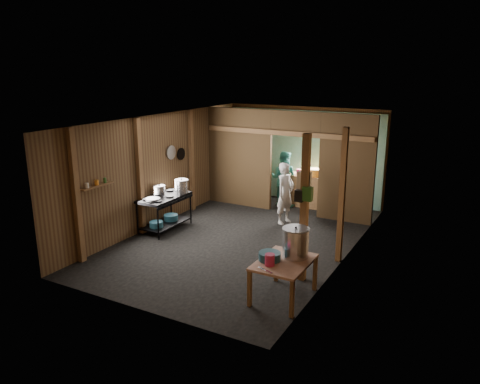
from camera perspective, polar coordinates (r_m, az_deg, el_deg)
The scene contains 42 objects.
floor at distance 10.25m, azimuth 0.54°, elevation -5.68°, with size 4.50×7.00×0.00m, color black.
ceiling at distance 9.63m, azimuth 0.58°, elevation 8.92°, with size 4.50×7.00×0.00m, color #4E4A47.
wall_back at distance 12.98m, azimuth 7.87°, elevation 4.65°, with size 4.50×0.00×2.60m, color brown.
wall_front at distance 7.09m, azimuth -12.91°, elevation -4.64°, with size 4.50×0.00×2.60m, color brown.
wall_left at distance 11.07m, azimuth -9.79°, elevation 2.72°, with size 0.00×7.00×2.60m, color brown.
wall_right at distance 9.06m, azimuth 13.22°, elevation -0.29°, with size 0.00×7.00×2.60m, color brown.
partition_left at distance 12.36m, azimuth -0.07°, elevation 4.26°, with size 1.85×0.10×2.60m, color brown.
partition_right at distance 11.29m, azimuth 12.97°, elevation 2.80°, with size 1.35×0.10×2.60m, color brown.
partition_header at distance 11.54m, azimuth 6.88°, elevation 8.38°, with size 1.30×0.10×0.60m, color brown.
turquoise_panel at distance 12.94m, azimuth 7.76°, elevation 4.39°, with size 4.40×0.06×2.50m, color #7BAFAD.
back_counter at distance 12.57m, azimuth 8.10°, elevation 0.20°, with size 1.20×0.50×0.85m, color olive.
wall_clock at distance 12.71m, azimuth 8.86°, elevation 7.12°, with size 0.20×0.20×0.03m, color silver.
post_left_a at distance 9.19m, azimuth -19.48°, elevation -0.55°, with size 0.10×0.12×2.60m, color olive.
post_left_b at distance 10.42m, azimuth -12.20°, elevation 1.81°, with size 0.10×0.12×2.60m, color olive.
post_left_c at distance 11.97m, azimuth -5.98°, elevation 3.81°, with size 0.10×0.12×2.60m, color olive.
post_right at distance 8.89m, azimuth 12.44°, elevation -0.54°, with size 0.10×0.12×2.60m, color olive.
post_free at distance 7.98m, azimuth 7.91°, elevation -2.13°, with size 0.12×0.12×2.60m, color olive.
cross_beam at distance 11.62m, azimuth 5.60°, elevation 7.23°, with size 4.40×0.12×0.12m, color olive.
pan_lid_big at distance 11.28m, azimuth -8.46°, elevation 4.83°, with size 0.34×0.34×0.03m, color gray.
pan_lid_small at distance 11.62m, azimuth -7.25°, elevation 4.67°, with size 0.30×0.30×0.03m, color black.
wall_shelf at distance 9.47m, azimuth -17.19°, elevation 0.73°, with size 0.14×0.80×0.03m, color olive.
jar_white at distance 9.28m, azimuth -18.31°, elevation 0.77°, with size 0.07×0.07×0.10m, color silver.
jar_yellow at distance 9.45m, azimuth -17.22°, elevation 1.11°, with size 0.08×0.08×0.10m, color orange.
jar_green at distance 9.60m, azimuth -16.29°, elevation 1.40°, with size 0.06×0.06×0.10m, color #24581E.
bag_white at distance 7.94m, azimuth 7.91°, elevation 1.38°, with size 0.22×0.15×0.32m, color silver.
bag_green at distance 7.82m, azimuth 8.31°, elevation -0.22°, with size 0.16×0.12×0.24m, color #24581E.
bag_black at distance 7.86m, azimuth 7.29°, elevation -0.48°, with size 0.14×0.10×0.20m, color black.
gas_range at distance 10.80m, azimuth -9.22°, elevation -2.53°, with size 0.69×1.35×0.80m, color black, non-canonical shape.
prep_table at distance 7.67m, azimuth 5.37°, elevation -10.66°, with size 0.79×1.09×0.65m, color tan, non-canonical shape.
stove_pot_large at distance 10.90m, azimuth -7.19°, elevation 0.68°, with size 0.33×0.33×0.33m, color silver, non-canonical shape.
stove_pot_med at distance 10.80m, azimuth -9.89°, elevation 0.19°, with size 0.28×0.28×0.24m, color silver, non-canonical shape.
frying_pan at distance 10.38m, azimuth -10.67°, elevation -0.89°, with size 0.32×0.54×0.07m, color gray, non-canonical shape.
blue_tub_front at distance 10.62m, azimuth -10.25°, elevation -3.92°, with size 0.31×0.31×0.13m, color #1B4454.
blue_tub_back at distance 11.02m, azimuth -8.49°, elevation -3.11°, with size 0.33×0.33×0.13m, color #1B4454.
stock_pot at distance 7.63m, azimuth 6.84°, elevation -6.26°, with size 0.45×0.45×0.52m, color silver, non-canonical shape.
wash_basin at distance 7.53m, azimuth 3.67°, elevation -7.89°, with size 0.36×0.36×0.13m, color #1B4454.
pink_bucket at distance 7.33m, azimuth 3.68°, elevation -8.31°, with size 0.16×0.16×0.19m, color #B9234F.
knife at distance 7.19m, azimuth 3.13°, elevation -9.57°, with size 0.30×0.04×0.01m, color silver.
yellow_tub at distance 12.37m, azimuth 9.25°, elevation 2.39°, with size 0.35×0.35×0.20m, color orange.
red_cup at distance 12.53m, azimuth 7.21°, elevation 2.51°, with size 0.12×0.12×0.14m, color #BE002A.
cook at distance 11.05m, azimuth 5.59°, elevation -0.16°, with size 0.54×0.35×1.47m, color silver.
worker_back at distance 12.46m, azimuth 5.37°, elevation 1.65°, with size 0.72×0.56×1.48m, color teal.
Camera 1 is at (4.50, -8.45, 3.68)m, focal length 34.70 mm.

